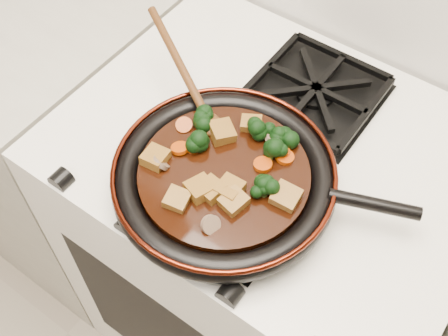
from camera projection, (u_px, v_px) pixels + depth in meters
The scene contains 30 objects.
stove at pixel (261, 258), 1.37m from camera, with size 0.76×0.60×0.90m, color white.
burner_grate_front at pixel (230, 193), 0.92m from camera, with size 0.23×0.23×0.03m, color black, non-canonical shape.
burner_grate_back at pixel (316, 92), 1.06m from camera, with size 0.23×0.23×0.03m, color black, non-canonical shape.
skillet at pixel (225, 178), 0.90m from camera, with size 0.47×0.36×0.05m.
braising_sauce at pixel (224, 176), 0.90m from camera, with size 0.28×0.28×0.02m, color black.
tofu_cube_0 at pixel (200, 189), 0.86m from camera, with size 0.04×0.04×0.02m, color brown.
tofu_cube_1 at pixel (155, 158), 0.90m from camera, with size 0.04×0.04×0.02m, color brown.
tofu_cube_2 at pixel (211, 190), 0.86m from camera, with size 0.04×0.04×0.02m, color brown.
tofu_cube_3 at pixel (222, 132), 0.93m from camera, with size 0.04×0.04×0.02m, color brown.
tofu_cube_4 at pixel (234, 202), 0.85m from camera, with size 0.04×0.03×0.02m, color brown.
tofu_cube_5 at pixel (251, 124), 0.94m from camera, with size 0.03×0.03×0.02m, color brown.
tofu_cube_6 at pixel (229, 190), 0.86m from camera, with size 0.04×0.04×0.02m, color brown.
tofu_cube_7 at pixel (286, 197), 0.86m from camera, with size 0.04×0.04×0.02m, color brown.
tofu_cube_8 at pixel (177, 200), 0.85m from camera, with size 0.04×0.04×0.02m, color brown.
broccoli_floret_0 at pixel (281, 139), 0.92m from camera, with size 0.06×0.06×0.05m, color black, non-canonical shape.
broccoli_floret_1 at pixel (270, 155), 0.90m from camera, with size 0.06×0.06×0.05m, color black, non-canonical shape.
broccoli_floret_2 at pixel (195, 141), 0.92m from camera, with size 0.06×0.06×0.05m, color black, non-canonical shape.
broccoli_floret_3 at pixel (264, 190), 0.86m from camera, with size 0.05×0.05×0.05m, color black, non-canonical shape.
broccoli_floret_4 at pixel (206, 119), 0.94m from camera, with size 0.06×0.06×0.05m, color black, non-canonical shape.
broccoli_floret_5 at pixel (260, 131), 0.93m from camera, with size 0.06×0.06×0.05m, color black, non-canonical shape.
carrot_coin_0 at pixel (285, 157), 0.90m from camera, with size 0.03×0.03×0.01m, color #A43504.
carrot_coin_1 at pixel (180, 148), 0.91m from camera, with size 0.03×0.03×0.01m, color #A43504.
carrot_coin_2 at pixel (263, 164), 0.89m from camera, with size 0.03×0.03×0.01m, color #A43504.
carrot_coin_3 at pixel (282, 153), 0.91m from camera, with size 0.03×0.03×0.01m, color #A43504.
carrot_coin_4 at pixel (184, 125), 0.94m from camera, with size 0.03×0.03×0.01m, color #A43504.
carrot_coin_5 at pixel (193, 147), 0.92m from camera, with size 0.03×0.03×0.01m, color #A43504.
mushroom_slice_0 at pixel (211, 225), 0.83m from camera, with size 0.03×0.03×0.01m, color #7C5F47.
mushroom_slice_1 at pixel (161, 163), 0.89m from camera, with size 0.03×0.03×0.01m, color #7C5F47.
mushroom_slice_2 at pixel (275, 141), 0.92m from camera, with size 0.03×0.03×0.01m, color #7C5F47.
wooden_spoon at pixel (192, 89), 0.97m from camera, with size 0.15×0.10×0.25m.
Camera 1 is at (0.29, 1.14, 1.69)m, focal length 45.00 mm.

